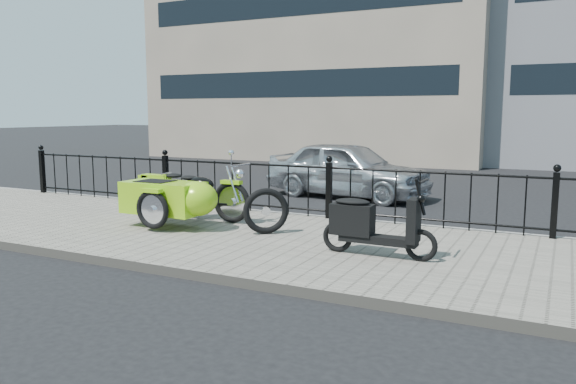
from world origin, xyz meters
The scene contains 9 objects.
ground centered at (0.00, 0.00, 0.00)m, with size 120.00×120.00×0.00m, color black.
sidewalk centered at (0.00, -0.50, 0.06)m, with size 30.00×3.80×0.12m, color slate.
curb centered at (0.00, 1.44, 0.06)m, with size 30.00×0.10×0.12m, color gray.
iron_fence centered at (0.00, 1.30, 0.59)m, with size 14.11×0.11×1.08m.
building_tan centered at (-6.00, 15.99, 6.00)m, with size 14.00×8.01×12.00m.
motorcycle_sidecar centered at (-1.89, -0.41, 0.59)m, with size 2.28×1.48×0.98m.
scooter centered at (1.44, -0.82, 0.51)m, with size 1.50×0.44×1.01m.
spare_tire centered at (-0.36, -0.30, 0.47)m, with size 0.69×0.69×0.10m, color black.
sedan_car centered at (-0.84, 4.45, 0.65)m, with size 1.52×3.79×1.29m, color silver.
Camera 1 is at (3.61, -7.52, 1.93)m, focal length 35.00 mm.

